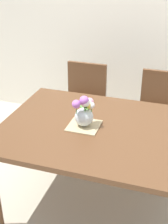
{
  "coord_description": "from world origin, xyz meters",
  "views": [
    {
      "loc": [
        0.54,
        -1.97,
        1.95
      ],
      "look_at": [
        -0.09,
        -0.01,
        0.88
      ],
      "focal_mm": 50.58,
      "sensor_mm": 36.0,
      "label": 1
    }
  ],
  "objects_px": {
    "dining_table": "(96,137)",
    "flower_vase": "(85,112)",
    "chair_left": "(84,100)",
    "chair_right": "(159,111)"
  },
  "relations": [
    {
      "from": "chair_left",
      "to": "chair_right",
      "type": "bearing_deg",
      "value": -180.0
    },
    {
      "from": "chair_left",
      "to": "flower_vase",
      "type": "bearing_deg",
      "value": 108.41
    },
    {
      "from": "dining_table",
      "to": "flower_vase",
      "type": "bearing_deg",
      "value": -170.2
    },
    {
      "from": "chair_right",
      "to": "flower_vase",
      "type": "bearing_deg",
      "value": 62.1
    },
    {
      "from": "dining_table",
      "to": "chair_right",
      "type": "xyz_separation_m",
      "value": [
        0.39,
        0.9,
        -0.15
      ]
    },
    {
      "from": "chair_right",
      "to": "flower_vase",
      "type": "height_order",
      "value": "flower_vase"
    },
    {
      "from": "chair_left",
      "to": "flower_vase",
      "type": "distance_m",
      "value": 1.03
    },
    {
      "from": "flower_vase",
      "to": "chair_left",
      "type": "bearing_deg",
      "value": 108.41
    },
    {
      "from": "dining_table",
      "to": "chair_left",
      "type": "relative_size",
      "value": 1.6
    },
    {
      "from": "chair_right",
      "to": "chair_left",
      "type": "bearing_deg",
      "value": 0.0
    }
  ]
}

